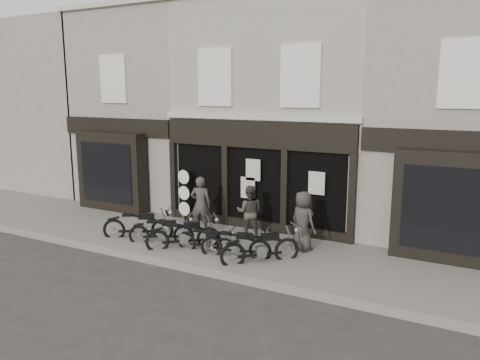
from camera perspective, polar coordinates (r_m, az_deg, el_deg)
The scene contains 17 objects.
ground_plane at distance 14.35m, azimuth -3.53°, elevation -9.32°, with size 90.00×90.00×0.00m, color #2D2B28.
pavement at distance 15.06m, azimuth -1.71°, elevation -8.08°, with size 30.00×4.20×0.12m, color #69645C.
kerb at distance 13.35m, azimuth -6.41°, elevation -10.65°, with size 30.00×0.25×0.13m, color gray.
central_building at distance 18.81m, azimuth 6.01°, elevation 8.16°, with size 7.30×6.22×8.34m.
neighbour_left at distance 21.97m, azimuth -9.72°, elevation 8.34°, with size 5.60×6.73×8.34m.
neighbour_right at distance 17.36m, azimuth 25.84°, elevation 6.79°, with size 5.60×6.73×8.34m.
filler_left at distance 27.80m, azimuth -23.11°, elevation 8.25°, with size 11.00×6.00×8.20m, color #9F9787.
motorcycle_0 at distance 16.03m, azimuth -12.20°, elevation -5.69°, with size 2.16×1.40×1.13m.
motorcycle_1 at distance 15.42m, azimuth -9.48°, elevation -6.43°, with size 1.93×1.26×1.01m.
motorcycle_2 at distance 14.79m, azimuth -6.84°, elevation -6.95°, with size 1.91×1.73×1.11m.
motorcycle_3 at distance 14.42m, azimuth -4.07°, elevation -7.68°, with size 1.94×0.53×0.93m.
motorcycle_4 at distance 13.92m, azimuth -0.42°, elevation -8.16°, with size 2.10×0.88×1.03m.
motorcycle_5 at distance 13.52m, azimuth 2.60°, elevation -8.56°, with size 1.89×1.85×1.14m.
man_left at distance 16.16m, azimuth -4.82°, elevation -2.97°, with size 0.71×0.47×1.95m, color #3F3B34.
man_centre at distance 15.45m, azimuth 1.16°, elevation -3.90°, with size 0.87×0.67×1.78m, color #3F3A33.
man_right at distance 14.43m, azimuth 7.66°, elevation -4.96°, with size 0.90×0.58×1.84m, color #39332F.
advert_sign_post at distance 17.51m, azimuth -6.79°, elevation -2.10°, with size 0.52×0.34×2.14m.
Camera 1 is at (7.14, -11.43, 4.94)m, focal length 35.00 mm.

